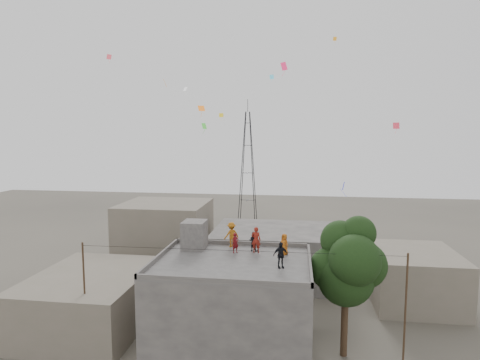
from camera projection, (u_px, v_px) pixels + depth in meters
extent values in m
plane|color=#454139|center=(233.00, 351.00, 26.55)|extent=(140.00, 140.00, 0.00)
cube|color=#494644|center=(233.00, 307.00, 26.22)|extent=(10.00, 8.00, 6.00)
cube|color=#4E4C4A|center=(233.00, 262.00, 25.88)|extent=(10.00, 8.00, 0.10)
cube|color=#494644|center=(241.00, 243.00, 29.72)|extent=(10.00, 0.15, 0.30)
cube|color=#494644|center=(221.00, 281.00, 22.00)|extent=(10.00, 0.15, 0.30)
cube|color=#494644|center=(310.00, 263.00, 25.16)|extent=(0.15, 8.00, 0.30)
cube|color=#494644|center=(159.00, 256.00, 26.55)|extent=(0.15, 8.00, 0.30)
cube|color=#494644|center=(195.00, 235.00, 28.77)|extent=(1.60, 1.80, 2.00)
cube|color=#6A6354|center=(92.00, 300.00, 29.85)|extent=(8.00, 10.00, 4.00)
cube|color=#494644|center=(275.00, 254.00, 39.77)|extent=(12.00, 9.00, 5.00)
cube|color=#6A6354|center=(165.00, 235.00, 43.31)|extent=(9.00, 8.00, 7.00)
cube|color=#6A6354|center=(413.00, 277.00, 34.17)|extent=(7.00, 8.00, 4.40)
cylinder|color=black|center=(344.00, 326.00, 25.81)|extent=(0.44, 0.44, 4.00)
cylinder|color=black|center=(347.00, 301.00, 25.71)|extent=(0.64, 0.91, 2.14)
sphere|color=black|center=(346.00, 278.00, 25.45)|extent=(3.60, 3.60, 3.60)
sphere|color=black|center=(363.00, 265.00, 25.50)|extent=(3.00, 3.00, 3.00)
sphere|color=black|center=(331.00, 268.00, 26.03)|extent=(2.80, 2.80, 2.80)
sphere|color=black|center=(355.00, 261.00, 24.45)|extent=(3.20, 3.20, 3.20)
sphere|color=black|center=(340.00, 240.00, 26.14)|extent=(2.60, 2.60, 2.60)
sphere|color=black|center=(359.00, 233.00, 25.62)|extent=(2.20, 2.20, 2.20)
cylinder|color=black|center=(85.00, 298.00, 26.00)|extent=(0.12, 0.12, 7.40)
cylinder|color=black|center=(405.00, 314.00, 23.68)|extent=(0.12, 0.12, 7.40)
cylinder|color=black|center=(237.00, 251.00, 24.45)|extent=(20.00, 0.52, 0.02)
cylinder|color=black|center=(242.00, 168.00, 64.75)|extent=(1.27, 1.27, 18.01)
cylinder|color=black|center=(252.00, 168.00, 64.51)|extent=(1.27, 1.27, 18.01)
cylinder|color=black|center=(253.00, 167.00, 66.19)|extent=(1.27, 1.27, 18.01)
cylinder|color=black|center=(243.00, 167.00, 66.43)|extent=(1.27, 1.27, 18.01)
cube|color=black|center=(248.00, 200.00, 66.07)|extent=(2.36, 0.08, 0.08)
cube|color=black|center=(248.00, 200.00, 66.07)|extent=(0.08, 2.36, 0.08)
cube|color=black|center=(248.00, 173.00, 65.57)|extent=(1.81, 0.08, 0.08)
cube|color=black|center=(248.00, 173.00, 65.57)|extent=(0.08, 1.81, 0.08)
cube|color=black|center=(248.00, 145.00, 65.07)|extent=(1.26, 0.08, 0.08)
cube|color=black|center=(248.00, 145.00, 65.07)|extent=(0.08, 1.26, 0.08)
cube|color=black|center=(248.00, 123.00, 64.67)|extent=(0.82, 0.08, 0.08)
cube|color=black|center=(248.00, 123.00, 64.67)|extent=(0.08, 0.82, 0.08)
cylinder|color=black|center=(248.00, 105.00, 64.36)|extent=(0.08, 0.08, 2.00)
imported|color=maroon|center=(256.00, 240.00, 27.76)|extent=(0.70, 0.49, 1.81)
imported|color=#B65914|center=(284.00, 244.00, 27.33)|extent=(0.83, 0.80, 1.43)
imported|color=black|center=(253.00, 241.00, 28.20)|extent=(0.79, 0.69, 1.37)
imported|color=black|center=(281.00, 255.00, 24.55)|extent=(1.03, 0.75, 1.62)
imported|color=#A55D12|center=(231.00, 235.00, 29.21)|extent=(1.34, 1.24, 1.81)
imported|color=#620F13|center=(235.00, 243.00, 27.71)|extent=(0.60, 0.58, 1.38)
plane|color=orange|center=(201.00, 108.00, 32.08)|extent=(0.61, 0.54, 0.45)
plane|color=#FF2864|center=(284.00, 66.00, 29.88)|extent=(0.56, 0.59, 0.55)
plane|color=yellow|center=(221.00, 115.00, 38.24)|extent=(0.43, 0.24, 0.36)
plane|color=#2427CF|center=(343.00, 186.00, 26.99)|extent=(0.23, 0.57, 0.55)
plane|color=white|center=(185.00, 89.00, 37.27)|extent=(0.47, 0.42, 0.36)
plane|color=orange|center=(335.00, 39.00, 36.63)|extent=(0.36, 0.21, 0.33)
plane|color=green|center=(204.00, 126.00, 28.12)|extent=(0.32, 0.44, 0.40)
plane|color=#CD3044|center=(396.00, 126.00, 31.41)|extent=(0.48, 0.36, 0.49)
plane|color=orange|center=(165.00, 78.00, 25.91)|extent=(0.48, 0.54, 0.32)
plane|color=#4EC5EA|center=(272.00, 77.00, 37.38)|extent=(0.41, 0.23, 0.39)
plane|color=#ED4A58|center=(109.00, 57.00, 32.69)|extent=(0.37, 0.42, 0.37)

